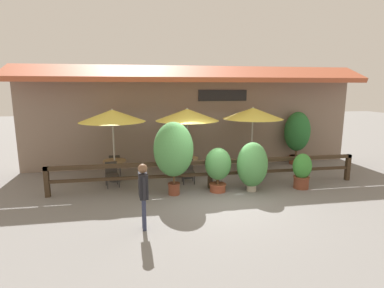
{
  "coord_description": "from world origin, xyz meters",
  "views": [
    {
      "loc": [
        -2.23,
        -8.35,
        3.32
      ],
      "look_at": [
        -0.55,
        1.43,
        1.45
      ],
      "focal_mm": 28.0,
      "sensor_mm": 36.0,
      "label": 1
    }
  ],
  "objects_px": {
    "chair_middle_wallside": "(184,162)",
    "potted_plant_small_flowering": "(302,170)",
    "patio_umbrella_middle": "(187,115)",
    "dining_table_far": "(251,158)",
    "chair_far_streetside": "(257,165)",
    "chair_middle_streetside": "(188,170)",
    "potted_plant_corner_fern": "(297,133)",
    "patio_umbrella_near": "(112,116)",
    "chair_near_wallside": "(115,164)",
    "chair_far_wallside": "(246,158)",
    "pedestrian": "(143,188)",
    "dining_table_near": "(115,165)",
    "chair_near_streetside": "(112,173)",
    "dining_table_middle": "(187,162)",
    "potted_plant_entrance_palm": "(252,165)",
    "potted_plant_broad_leaf": "(218,166)",
    "patio_umbrella_far": "(253,113)",
    "potted_plant_tall_tropical": "(174,150)"
  },
  "relations": [
    {
      "from": "chair_middle_wallside",
      "to": "potted_plant_small_flowering",
      "type": "bearing_deg",
      "value": 147.74
    },
    {
      "from": "patio_umbrella_near",
      "to": "chair_near_wallside",
      "type": "relative_size",
      "value": 3.13
    },
    {
      "from": "potted_plant_entrance_palm",
      "to": "chair_middle_streetside",
      "type": "bearing_deg",
      "value": 147.37
    },
    {
      "from": "chair_far_wallside",
      "to": "potted_plant_entrance_palm",
      "type": "distance_m",
      "value": 2.75
    },
    {
      "from": "chair_middle_wallside",
      "to": "patio_umbrella_near",
      "type": "bearing_deg",
      "value": 13.92
    },
    {
      "from": "patio_umbrella_near",
      "to": "dining_table_far",
      "type": "xyz_separation_m",
      "value": [
        5.21,
        0.13,
        -1.75
      ]
    },
    {
      "from": "potted_plant_corner_fern",
      "to": "patio_umbrella_near",
      "type": "bearing_deg",
      "value": -171.44
    },
    {
      "from": "potted_plant_broad_leaf",
      "to": "potted_plant_corner_fern",
      "type": "xyz_separation_m",
      "value": [
        4.29,
        2.89,
        0.54
      ]
    },
    {
      "from": "patio_umbrella_middle",
      "to": "potted_plant_broad_leaf",
      "type": "xyz_separation_m",
      "value": [
        0.74,
        -1.68,
        -1.52
      ]
    },
    {
      "from": "dining_table_middle",
      "to": "chair_far_streetside",
      "type": "bearing_deg",
      "value": -9.33
    },
    {
      "from": "potted_plant_small_flowering",
      "to": "potted_plant_corner_fern",
      "type": "bearing_deg",
      "value": 64.52
    },
    {
      "from": "chair_far_streetside",
      "to": "chair_middle_streetside",
      "type": "bearing_deg",
      "value": -166.95
    },
    {
      "from": "chair_near_streetside",
      "to": "potted_plant_corner_fern",
      "type": "distance_m",
      "value": 7.97
    },
    {
      "from": "patio_umbrella_middle",
      "to": "dining_table_far",
      "type": "distance_m",
      "value": 3.12
    },
    {
      "from": "chair_middle_streetside",
      "to": "chair_far_wallside",
      "type": "distance_m",
      "value": 3.01
    },
    {
      "from": "chair_far_streetside",
      "to": "potted_plant_corner_fern",
      "type": "bearing_deg",
      "value": 42.37
    },
    {
      "from": "chair_near_wallside",
      "to": "dining_table_middle",
      "type": "height_order",
      "value": "chair_near_wallside"
    },
    {
      "from": "pedestrian",
      "to": "chair_far_streetside",
      "type": "bearing_deg",
      "value": -54.57
    },
    {
      "from": "chair_near_streetside",
      "to": "dining_table_far",
      "type": "distance_m",
      "value": 5.31
    },
    {
      "from": "chair_middle_streetside",
      "to": "potted_plant_small_flowering",
      "type": "bearing_deg",
      "value": -17.44
    },
    {
      "from": "chair_near_wallside",
      "to": "patio_umbrella_far",
      "type": "relative_size",
      "value": 0.32
    },
    {
      "from": "chair_middle_wallside",
      "to": "chair_far_streetside",
      "type": "height_order",
      "value": "same"
    },
    {
      "from": "dining_table_near",
      "to": "pedestrian",
      "type": "xyz_separation_m",
      "value": [
        0.98,
        -4.01,
        0.43
      ]
    },
    {
      "from": "patio_umbrella_far",
      "to": "potted_plant_broad_leaf",
      "type": "relative_size",
      "value": 1.81
    },
    {
      "from": "chair_middle_wallside",
      "to": "chair_far_streetside",
      "type": "distance_m",
      "value": 2.8
    },
    {
      "from": "dining_table_middle",
      "to": "chair_middle_wallside",
      "type": "relative_size",
      "value": 0.98
    },
    {
      "from": "chair_middle_wallside",
      "to": "dining_table_far",
      "type": "height_order",
      "value": "chair_middle_wallside"
    },
    {
      "from": "patio_umbrella_middle",
      "to": "chair_middle_wallside",
      "type": "relative_size",
      "value": 3.13
    },
    {
      "from": "patio_umbrella_middle",
      "to": "pedestrian",
      "type": "height_order",
      "value": "patio_umbrella_middle"
    },
    {
      "from": "chair_far_streetside",
      "to": "potted_plant_broad_leaf",
      "type": "height_order",
      "value": "potted_plant_broad_leaf"
    },
    {
      "from": "chair_far_wallside",
      "to": "potted_plant_broad_leaf",
      "type": "distance_m",
      "value": 3.11
    },
    {
      "from": "dining_table_near",
      "to": "chair_middle_streetside",
      "type": "xyz_separation_m",
      "value": [
        2.56,
        -0.66,
        -0.14
      ]
    },
    {
      "from": "dining_table_near",
      "to": "patio_umbrella_middle",
      "type": "relative_size",
      "value": 0.31
    },
    {
      "from": "chair_near_wallside",
      "to": "chair_far_streetside",
      "type": "relative_size",
      "value": 1.0
    },
    {
      "from": "dining_table_far",
      "to": "chair_far_wallside",
      "type": "relative_size",
      "value": 0.98
    },
    {
      "from": "chair_far_wallside",
      "to": "pedestrian",
      "type": "relative_size",
      "value": 0.52
    },
    {
      "from": "potted_plant_broad_leaf",
      "to": "dining_table_far",
      "type": "bearing_deg",
      "value": 45.45
    },
    {
      "from": "patio_umbrella_near",
      "to": "potted_plant_tall_tropical",
      "type": "xyz_separation_m",
      "value": [
        1.94,
        -1.79,
        -0.93
      ]
    },
    {
      "from": "dining_table_near",
      "to": "dining_table_middle",
      "type": "bearing_deg",
      "value": -1.19
    },
    {
      "from": "patio_umbrella_far",
      "to": "potted_plant_small_flowering",
      "type": "height_order",
      "value": "patio_umbrella_far"
    },
    {
      "from": "chair_middle_streetside",
      "to": "potted_plant_corner_fern",
      "type": "xyz_separation_m",
      "value": [
        5.1,
        1.82,
        0.92
      ]
    },
    {
      "from": "patio_umbrella_near",
      "to": "chair_middle_streetside",
      "type": "bearing_deg",
      "value": -14.49
    },
    {
      "from": "dining_table_far",
      "to": "potted_plant_tall_tropical",
      "type": "xyz_separation_m",
      "value": [
        -3.26,
        -1.91,
        0.82
      ]
    },
    {
      "from": "potted_plant_tall_tropical",
      "to": "potted_plant_entrance_palm",
      "type": "bearing_deg",
      "value": -2.19
    },
    {
      "from": "potted_plant_tall_tropical",
      "to": "potted_plant_entrance_palm",
      "type": "distance_m",
      "value": 2.59
    },
    {
      "from": "chair_middle_streetside",
      "to": "potted_plant_entrance_palm",
      "type": "distance_m",
      "value": 2.3
    },
    {
      "from": "chair_middle_streetside",
      "to": "patio_umbrella_far",
      "type": "height_order",
      "value": "patio_umbrella_far"
    },
    {
      "from": "potted_plant_corner_fern",
      "to": "chair_near_wallside",
      "type": "bearing_deg",
      "value": -175.95
    },
    {
      "from": "chair_near_wallside",
      "to": "potted_plant_corner_fern",
      "type": "distance_m",
      "value": 7.8
    },
    {
      "from": "potted_plant_broad_leaf",
      "to": "patio_umbrella_far",
      "type": "bearing_deg",
      "value": 45.45
    }
  ]
}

